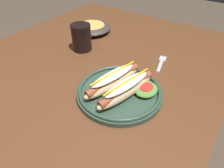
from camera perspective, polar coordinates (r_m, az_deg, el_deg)
The scene contains 6 objects.
ground_plane at distance 1.35m, azimuth -4.69°, elevation -21.83°, with size 8.00×8.00×0.00m, color brown.
dining_table at distance 0.85m, azimuth -6.95°, elevation 0.16°, with size 1.29×1.01×0.74m.
hot_dog_plate at distance 0.64m, azimuth 2.57°, elevation -1.29°, with size 0.28×0.28×0.08m.
fork at distance 0.83m, azimuth 14.12°, elevation 6.07°, with size 0.12×0.04×0.00m.
soda_cup at distance 0.89m, azimuth -8.86°, elevation 13.21°, with size 0.09×0.09×0.11m, color black.
side_bowl at distance 1.07m, azimuth -5.98°, elevation 16.09°, with size 0.20×0.20×0.05m.
Camera 1 is at (-0.48, -0.46, 1.18)m, focal length 31.47 mm.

